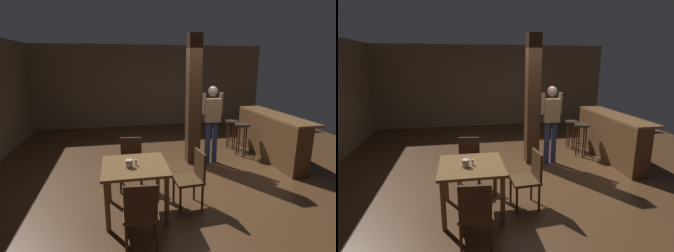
% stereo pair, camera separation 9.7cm
% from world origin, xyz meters
% --- Properties ---
extents(ground_plane, '(10.80, 10.80, 0.00)m').
position_xyz_m(ground_plane, '(0.00, 0.00, 0.00)').
color(ground_plane, '#4C301C').
extents(wall_back, '(8.00, 0.10, 2.80)m').
position_xyz_m(wall_back, '(0.00, 4.50, 1.40)').
color(wall_back, '#756047').
rests_on(wall_back, ground_plane).
extents(pillar, '(0.28, 0.28, 2.80)m').
position_xyz_m(pillar, '(0.37, 0.71, 1.40)').
color(pillar, '#422816').
rests_on(pillar, ground_plane).
extents(dining_table, '(0.94, 0.94, 0.76)m').
position_xyz_m(dining_table, '(-1.05, -1.13, 0.63)').
color(dining_table, brown).
rests_on(dining_table, ground_plane).
extents(chair_south, '(0.45, 0.45, 0.89)m').
position_xyz_m(chair_south, '(-1.05, -1.98, 0.51)').
color(chair_south, '#4C3319').
rests_on(chair_south, ground_plane).
extents(chair_north, '(0.46, 0.46, 0.89)m').
position_xyz_m(chair_north, '(-1.06, -0.28, 0.51)').
color(chair_north, '#4C3319').
rests_on(chair_north, ground_plane).
extents(chair_east, '(0.45, 0.45, 0.89)m').
position_xyz_m(chair_east, '(-0.17, -1.14, 0.51)').
color(chair_east, '#4C3319').
rests_on(chair_east, ground_plane).
extents(napkin_cup, '(0.11, 0.11, 0.11)m').
position_xyz_m(napkin_cup, '(-1.14, -1.20, 0.81)').
color(napkin_cup, beige).
rests_on(napkin_cup, dining_table).
extents(salt_shaker, '(0.03, 0.03, 0.09)m').
position_xyz_m(salt_shaker, '(-1.04, -1.16, 0.80)').
color(salt_shaker, silver).
rests_on(salt_shaker, dining_table).
extents(standing_person, '(0.47, 0.21, 1.72)m').
position_xyz_m(standing_person, '(0.76, 0.57, 1.00)').
color(standing_person, tan).
rests_on(standing_person, ground_plane).
extents(bar_counter, '(0.56, 2.38, 1.05)m').
position_xyz_m(bar_counter, '(2.20, 0.60, 0.54)').
color(bar_counter, brown).
rests_on(bar_counter, ground_plane).
extents(bar_stool_near, '(0.36, 0.36, 0.79)m').
position_xyz_m(bar_stool_near, '(1.66, 0.90, 0.59)').
color(bar_stool_near, '#2D2319').
rests_on(bar_stool_near, ground_plane).
extents(bar_stool_mid, '(0.33, 0.33, 0.73)m').
position_xyz_m(bar_stool_mid, '(1.66, 1.48, 0.54)').
color(bar_stool_mid, '#2D2319').
rests_on(bar_stool_mid, ground_plane).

